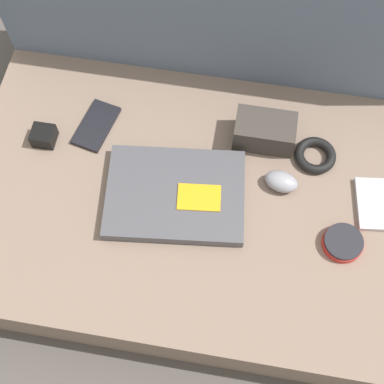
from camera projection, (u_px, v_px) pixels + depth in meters
The scene contains 11 objects.
ground_plane at pixel (192, 222), 1.28m from camera, with size 8.00×8.00×0.00m, color #4C4742.
couch_seat at pixel (192, 210), 1.21m from camera, with size 0.99×0.64×0.15m.
couch_backrest at pixel (222, 13), 1.23m from camera, with size 0.99×0.20×0.51m.
laptop at pixel (175, 195), 1.13m from camera, with size 0.31×0.24×0.03m.
computer_mouse at pixel (281, 182), 1.14m from camera, with size 0.08×0.06×0.04m.
speaker_puck at pixel (343, 243), 1.09m from camera, with size 0.08×0.08×0.02m.
phone_silver at pixel (96, 126), 1.21m from camera, with size 0.09×0.14×0.01m.
phone_black at pixel (372, 204), 1.13m from camera, with size 0.08×0.13×0.01m.
camera_pouch at pixel (264, 131), 1.17m from camera, with size 0.13×0.08×0.07m.
charger_brick at pixel (44, 136), 1.19m from camera, with size 0.05×0.05×0.04m.
cable_coil at pixel (315, 155), 1.17m from camera, with size 0.09×0.09×0.02m.
Camera 1 is at (0.08, -0.47, 1.19)m, focal length 50.00 mm.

